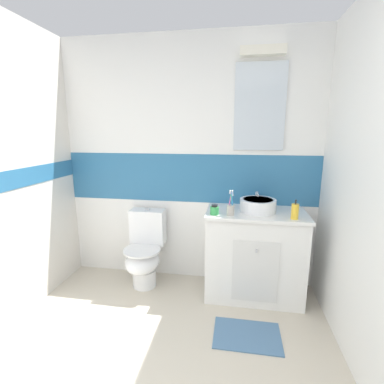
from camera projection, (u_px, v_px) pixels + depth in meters
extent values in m
cube|color=beige|center=(159.00, 363.00, 1.97)|extent=(3.20, 3.48, 0.04)
cube|color=white|center=(189.00, 238.00, 3.07)|extent=(3.20, 0.10, 0.85)
cube|color=teal|center=(189.00, 178.00, 2.93)|extent=(3.20, 0.10, 0.50)
cube|color=white|center=(189.00, 95.00, 2.75)|extent=(3.20, 0.10, 1.15)
cube|color=silver|center=(260.00, 107.00, 2.61)|extent=(0.47, 0.02, 0.80)
cube|color=white|center=(263.00, 51.00, 2.47)|extent=(0.40, 0.10, 0.08)
cube|color=white|center=(254.00, 255.00, 2.68)|extent=(0.89, 0.50, 0.82)
cube|color=white|center=(256.00, 213.00, 2.58)|extent=(0.91, 0.52, 0.03)
cube|color=silver|center=(255.00, 272.00, 2.45)|extent=(0.40, 0.01, 0.57)
cylinder|color=silver|center=(256.00, 251.00, 2.39)|extent=(0.02, 0.02, 0.03)
cylinder|color=white|center=(258.00, 205.00, 2.57)|extent=(0.33, 0.33, 0.12)
cylinder|color=#AFB1BA|center=(258.00, 200.00, 2.56)|extent=(0.27, 0.27, 0.01)
cylinder|color=silver|center=(257.00, 199.00, 2.76)|extent=(0.03, 0.03, 0.14)
cylinder|color=silver|center=(258.00, 194.00, 2.65)|extent=(0.02, 0.15, 0.02)
cylinder|color=white|center=(144.00, 277.00, 2.89)|extent=(0.24, 0.24, 0.18)
ellipsoid|color=white|center=(142.00, 261.00, 2.81)|extent=(0.34, 0.42, 0.22)
cylinder|color=white|center=(142.00, 250.00, 2.79)|extent=(0.37, 0.37, 0.02)
cube|color=white|center=(148.00, 227.00, 2.95)|extent=(0.36, 0.17, 0.37)
cylinder|color=silver|center=(147.00, 209.00, 2.91)|extent=(0.04, 0.04, 0.02)
cylinder|color=#B2ADA3|center=(231.00, 210.00, 2.45)|extent=(0.07, 0.07, 0.09)
cylinder|color=#338CD8|center=(232.00, 202.00, 2.43)|extent=(0.02, 0.03, 0.19)
cube|color=white|center=(232.00, 192.00, 2.41)|extent=(0.01, 0.02, 0.03)
cylinder|color=#3FB259|center=(232.00, 203.00, 2.43)|extent=(0.03, 0.03, 0.17)
cube|color=white|center=(233.00, 194.00, 2.42)|extent=(0.02, 0.02, 0.03)
cylinder|color=#D872BF|center=(230.00, 202.00, 2.45)|extent=(0.04, 0.02, 0.18)
cube|color=white|center=(230.00, 192.00, 2.43)|extent=(0.02, 0.02, 0.03)
cylinder|color=yellow|center=(295.00, 212.00, 2.35)|extent=(0.06, 0.06, 0.13)
cylinder|color=#262626|center=(296.00, 202.00, 2.33)|extent=(0.01, 0.01, 0.04)
cylinder|color=#262626|center=(296.00, 200.00, 2.31)|extent=(0.01, 0.02, 0.01)
cylinder|color=green|center=(214.00, 211.00, 2.48)|extent=(0.08, 0.08, 0.07)
cylinder|color=black|center=(215.00, 206.00, 2.47)|extent=(0.05, 0.05, 0.02)
cube|color=#4C7299|center=(247.00, 335.00, 2.19)|extent=(0.52, 0.36, 0.01)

